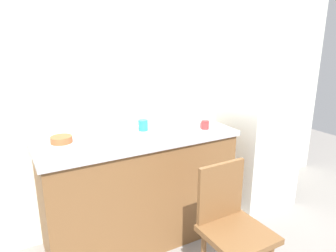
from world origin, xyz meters
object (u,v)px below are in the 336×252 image
object	(u,v)px
refrigerator	(257,131)
cup_red	(205,125)
terracotta_bowl	(61,139)
cup_white	(135,131)
cup_teal	(143,125)
chair	(231,225)
dish_tray	(184,124)

from	to	relation	value
refrigerator	cup_red	size ratio (longest dim) A/B	20.29
terracotta_bowl	cup_white	xyz separation A→B (m)	(0.54, -0.11, 0.02)
cup_teal	terracotta_bowl	bearing A→B (deg)	179.27
refrigerator	cup_white	distance (m)	1.36
refrigerator	chair	distance (m)	1.35
terracotta_bowl	cup_white	distance (m)	0.55
dish_tray	cup_red	bearing A→B (deg)	-48.36
chair	cup_teal	bearing A→B (deg)	101.30
terracotta_bowl	dish_tray	bearing A→B (deg)	-4.80
cup_red	refrigerator	bearing A→B (deg)	9.90
cup_teal	cup_white	size ratio (longest dim) A/B	1.03
refrigerator	terracotta_bowl	world-z (taller)	refrigerator
refrigerator	chair	xyz separation A→B (m)	(-1.03, -0.84, -0.26)
cup_red	cup_white	world-z (taller)	cup_white
terracotta_bowl	cup_teal	size ratio (longest dim) A/B	1.78
dish_tray	cup_teal	size ratio (longest dim) A/B	3.18
chair	cup_red	world-z (taller)	cup_red
dish_tray	cup_teal	distance (m)	0.36
terracotta_bowl	cup_red	xyz separation A→B (m)	(1.13, -0.23, 0.01)
chair	cup_white	distance (m)	1.00
refrigerator	terracotta_bowl	distance (m)	1.89
dish_tray	cup_white	distance (m)	0.47
chair	terracotta_bowl	xyz separation A→B (m)	(-0.85, 0.93, 0.45)
chair	cup_white	size ratio (longest dim) A/B	10.38
dish_tray	cup_white	world-z (taller)	cup_white
chair	cup_teal	size ratio (longest dim) A/B	10.10
refrigerator	dish_tray	size ratio (longest dim) A/B	5.42
refrigerator	dish_tray	xyz separation A→B (m)	(-0.88, 0.01, 0.20)
chair	cup_white	bearing A→B (deg)	110.38
terracotta_bowl	cup_teal	bearing A→B (deg)	-0.73
chair	cup_white	xyz separation A→B (m)	(-0.32, 0.82, 0.47)
terracotta_bowl	chair	bearing A→B (deg)	-47.57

